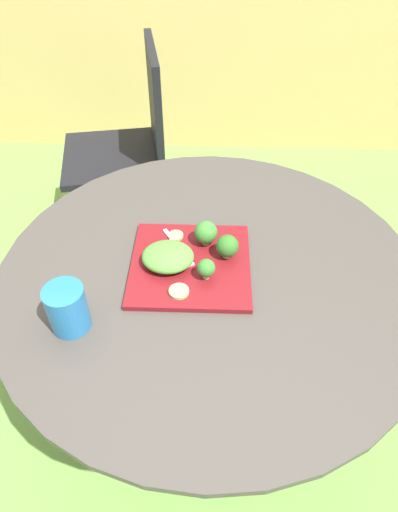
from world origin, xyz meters
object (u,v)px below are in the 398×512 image
at_px(drinking_glass, 66,310).
at_px(fork, 178,251).
at_px(salad_plate, 189,265).
at_px(patio_chair, 131,137).

height_order(drinking_glass, fork, drinking_glass).
relative_size(salad_plate, fork, 2.06).
relative_size(patio_chair, drinking_glass, 8.18).
bearing_deg(salad_plate, fork, 126.63).
bearing_deg(fork, drinking_glass, -134.32).
distance_m(patio_chair, fork, 1.00).
relative_size(drinking_glass, fork, 0.77).
relative_size(salad_plate, drinking_glass, 2.67).
height_order(patio_chair, fork, patio_chair).
bearing_deg(patio_chair, fork, -73.71).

